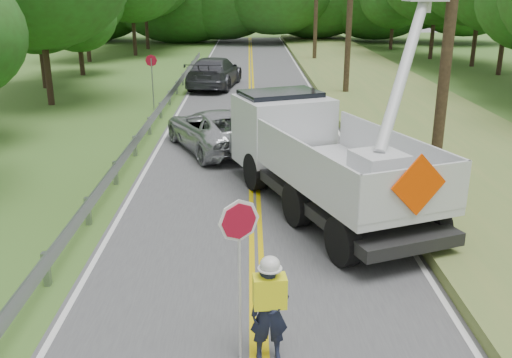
{
  "coord_description": "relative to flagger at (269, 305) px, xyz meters",
  "views": [
    {
      "loc": [
        -0.15,
        -5.85,
        5.52
      ],
      "look_at": [
        0.0,
        6.0,
        1.5
      ],
      "focal_mm": 39.6,
      "sensor_mm": 36.0,
      "label": 1
    }
  ],
  "objects": [
    {
      "name": "road",
      "position": [
        -0.14,
        12.38,
        -0.96
      ],
      "size": [
        7.2,
        96.0,
        0.03
      ],
      "color": "#464648",
      "rests_on": "ground"
    },
    {
      "name": "guardrail",
      "position": [
        -4.15,
        13.28,
        -0.42
      ],
      "size": [
        0.18,
        48.0,
        0.77
      ],
      "color": "gray",
      "rests_on": "ground"
    },
    {
      "name": "tall_grass_verge",
      "position": [
        6.96,
        12.38,
        -0.82
      ],
      "size": [
        7.0,
        96.0,
        0.3
      ],
      "primitive_type": "cube",
      "color": "#597737",
      "rests_on": "ground"
    },
    {
      "name": "flagger",
      "position": [
        0.0,
        0.0,
        0.0
      ],
      "size": [
        1.06,
        0.44,
        2.66
      ],
      "color": "#191E33",
      "rests_on": "road"
    },
    {
      "name": "bucket_truck",
      "position": [
        1.5,
        7.21,
        0.68
      ],
      "size": [
        5.47,
        7.99,
        7.33
      ],
      "color": "black",
      "rests_on": "road"
    },
    {
      "name": "suv_silver",
      "position": [
        -1.51,
        12.17,
        -0.23
      ],
      "size": [
        4.27,
        5.7,
        1.44
      ],
      "primitive_type": "imported",
      "rotation": [
        0.0,
        0.0,
        3.56
      ],
      "color": "#ADB0B4",
      "rests_on": "road"
    },
    {
      "name": "suv_darkgrey",
      "position": [
        -2.27,
        25.52,
        -0.08
      ],
      "size": [
        3.33,
        6.29,
        1.74
      ],
      "primitive_type": "imported",
      "rotation": [
        0.0,
        0.0,
        2.99
      ],
      "color": "#3E4046",
      "rests_on": "road"
    },
    {
      "name": "stop_sign_permanent",
      "position": [
        -4.83,
        19.19,
        0.76
      ],
      "size": [
        0.55,
        0.06,
        2.59
      ],
      "color": "gray",
      "rests_on": "ground"
    }
  ]
}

